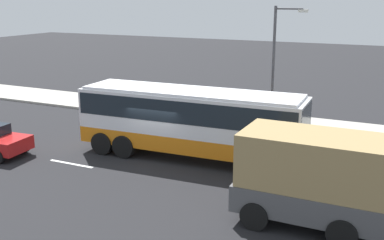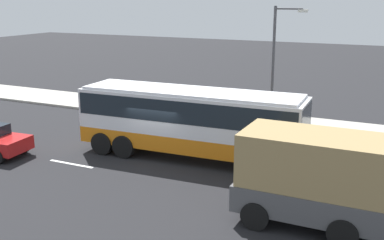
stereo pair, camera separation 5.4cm
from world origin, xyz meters
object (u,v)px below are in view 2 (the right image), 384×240
object	(u,v)px
cargo_truck	(350,183)
street_lamp	(277,59)
pedestrian_near_curb	(187,101)
coach_bus	(190,116)

from	to	relation	value
cargo_truck	street_lamp	bearing A→B (deg)	117.37
pedestrian_near_curb	street_lamp	world-z (taller)	street_lamp
pedestrian_near_curb	street_lamp	xyz separation A→B (m)	(5.68, -0.31, 2.92)
cargo_truck	street_lamp	size ratio (longest dim) A/B	1.14
street_lamp	coach_bus	bearing A→B (deg)	-110.07
pedestrian_near_curb	street_lamp	size ratio (longest dim) A/B	0.25
street_lamp	cargo_truck	bearing A→B (deg)	-62.92
coach_bus	pedestrian_near_curb	size ratio (longest dim) A/B	6.21
street_lamp	pedestrian_near_curb	bearing A→B (deg)	176.92
coach_bus	street_lamp	bearing A→B (deg)	67.67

